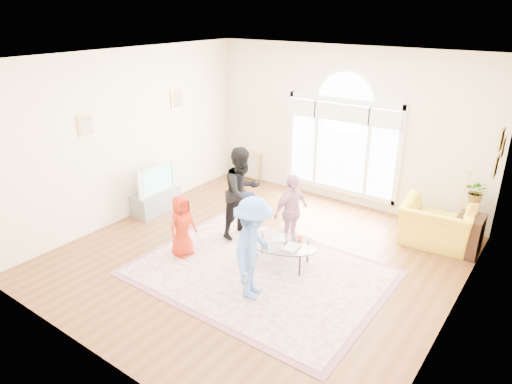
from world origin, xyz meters
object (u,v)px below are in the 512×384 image
Objects in this scene: television at (154,178)px; armchair at (436,224)px; tv_console at (156,201)px; coffee_table at (281,243)px; area_rug at (259,272)px.

television is 0.86× the size of armchair.
television is at bearing 15.54° from armchair.
coffee_table reaches higher than tv_console.
television is (0.01, -0.00, 0.50)m from tv_console.
area_rug is 2.60× the size of coffee_table.
area_rug is 3.12× the size of armchair.
tv_console is at bearing 160.55° from coffee_table.
coffee_table is 1.20× the size of armchair.
tv_console is at bearing 180.00° from television.
television is at bearing 160.54° from coffee_table.
television reaches higher than armchair.
area_rug is at bearing -12.82° from television.
armchair is (4.99, 1.90, -0.33)m from television.
armchair is (1.80, 2.19, -0.03)m from coffee_table.
television is 3.22m from coffee_table.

